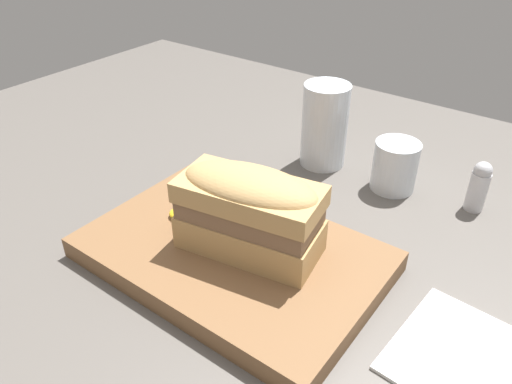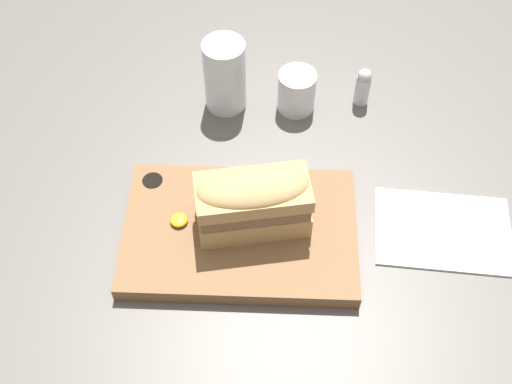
# 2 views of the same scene
# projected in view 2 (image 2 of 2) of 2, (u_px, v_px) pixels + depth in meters

# --- Properties ---
(dining_table) EXTENTS (1.51, 1.28, 0.02)m
(dining_table) POSITION_uv_depth(u_px,v_px,m) (252.00, 259.00, 0.93)
(dining_table) COLOR #56514C
(dining_table) RESTS_ON ground
(serving_board) EXTENTS (0.34, 0.22, 0.03)m
(serving_board) POSITION_uv_depth(u_px,v_px,m) (240.00, 232.00, 0.93)
(serving_board) COLOR brown
(serving_board) RESTS_ON dining_table
(sandwich) EXTENTS (0.17, 0.10, 0.10)m
(sandwich) POSITION_uv_depth(u_px,v_px,m) (256.00, 200.00, 0.88)
(sandwich) COLOR tan
(sandwich) RESTS_ON serving_board
(mustard_dollop) EXTENTS (0.03, 0.03, 0.01)m
(mustard_dollop) POSITION_uv_depth(u_px,v_px,m) (179.00, 220.00, 0.92)
(mustard_dollop) COLOR gold
(mustard_dollop) RESTS_ON serving_board
(water_glass) EXTENTS (0.07, 0.07, 0.13)m
(water_glass) POSITION_uv_depth(u_px,v_px,m) (225.00, 79.00, 1.06)
(water_glass) COLOR silver
(water_glass) RESTS_ON dining_table
(wine_glass) EXTENTS (0.06, 0.06, 0.07)m
(wine_glass) POSITION_uv_depth(u_px,v_px,m) (296.00, 93.00, 1.08)
(wine_glass) COLOR silver
(wine_glass) RESTS_ON dining_table
(napkin) EXTENTS (0.21, 0.15, 0.00)m
(napkin) POSITION_uv_depth(u_px,v_px,m) (443.00, 231.00, 0.95)
(napkin) COLOR white
(napkin) RESTS_ON dining_table
(salt_shaker) EXTENTS (0.03, 0.03, 0.07)m
(salt_shaker) POSITION_uv_depth(u_px,v_px,m) (363.00, 86.00, 1.08)
(salt_shaker) COLOR silver
(salt_shaker) RESTS_ON dining_table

